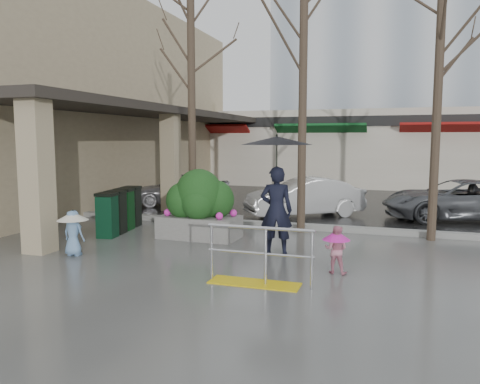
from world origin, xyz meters
The scene contains 21 objects.
ground centered at (0.00, 0.00, 0.00)m, with size 120.00×120.00×0.00m, color #51514F.
street_asphalt centered at (0.00, 22.00, 0.01)m, with size 120.00×36.00×0.01m, color black.
curb centered at (0.00, 4.00, 0.07)m, with size 120.00×0.30×0.15m, color gray.
near_building centered at (-9.00, 8.00, 4.00)m, with size 6.00×18.00×8.00m, color tan.
canopy_slab centered at (-4.80, 8.00, 3.62)m, with size 2.80×18.00×0.25m, color #2D2823.
pillar_front centered at (-3.90, -0.50, 1.75)m, with size 0.55×0.55×3.50m, color tan.
pillar_back centered at (-3.90, 6.00, 1.75)m, with size 0.55×0.55×3.50m, color tan.
storefront_row centered at (2.00, 17.97, 2.01)m, with size 34.00×6.74×4.00m.
office_tower centered at (4.00, 30.00, 12.50)m, with size 18.00×12.00×25.00m, color #8C99A8.
handrail centered at (1.36, -1.20, 0.38)m, with size 1.90×0.50×1.03m.
tree_west centered at (-2.00, 3.60, 5.08)m, with size 3.20×3.20×6.80m.
tree_midwest centered at (1.20, 3.60, 5.23)m, with size 3.20×3.20×7.00m.
tree_mideast centered at (4.50, 3.60, 4.86)m, with size 3.20×3.20×6.50m.
woman centered at (1.14, 1.01, 1.59)m, with size 1.56×1.56×2.62m.
child_pink centered at (2.57, -0.09, 0.53)m, with size 0.53×0.53×0.91m.
child_blue centered at (-3.00, -0.50, 0.63)m, with size 0.67×0.67×1.00m.
planter centered at (-1.12, 2.05, 0.85)m, with size 2.05×1.20×1.77m.
news_boxes centered at (-3.52, 2.14, 0.58)m, with size 0.77×2.12×1.16m.
car_a centered at (-4.15, 7.41, 0.63)m, with size 1.49×3.70×1.26m, color #AFAEB3.
car_b centered at (0.81, 6.22, 0.63)m, with size 1.33×3.82×1.26m, color silver.
car_c centered at (5.49, 7.07, 0.63)m, with size 2.09×4.53×1.26m, color #595C61.
Camera 1 is at (3.55, -8.83, 2.52)m, focal length 35.00 mm.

